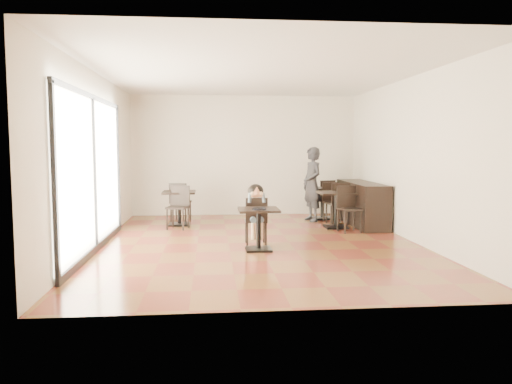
{
  "coord_description": "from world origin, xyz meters",
  "views": [
    {
      "loc": [
        -0.92,
        -9.43,
        1.86
      ],
      "look_at": [
        -0.07,
        -0.21,
        1.0
      ],
      "focal_mm": 35.0,
      "sensor_mm": 36.0,
      "label": 1
    }
  ],
  "objects": [
    {
      "name": "floor",
      "position": [
        0.0,
        0.0,
        0.0
      ],
      "size": [
        6.0,
        8.0,
        0.01
      ],
      "primitive_type": "cube",
      "color": "brown",
      "rests_on": "ground"
    },
    {
      "name": "chair_mid_a",
      "position": [
        2.07,
        2.11,
        0.49
      ],
      "size": [
        0.51,
        0.51,
        0.99
      ],
      "primitive_type": null,
      "rotation": [
        0.0,
        0.0,
        3.31
      ],
      "color": "black",
      "rests_on": "floor"
    },
    {
      "name": "child_chair",
      "position": [
        -0.07,
        -0.16,
        0.45
      ],
      "size": [
        0.41,
        0.41,
        0.9
      ],
      "primitive_type": null,
      "rotation": [
        0.0,
        0.0,
        3.14
      ],
      "color": "black",
      "rests_on": "floor"
    },
    {
      "name": "child",
      "position": [
        -0.07,
        -0.16,
        0.57
      ],
      "size": [
        0.41,
        0.57,
        1.14
      ],
      "primitive_type": null,
      "color": "slate",
      "rests_on": "child_chair"
    },
    {
      "name": "wall_left",
      "position": [
        -3.0,
        0.0,
        1.6
      ],
      "size": [
        0.01,
        8.0,
        3.2
      ],
      "primitive_type": "cube",
      "color": "silver",
      "rests_on": "floor"
    },
    {
      "name": "child_table",
      "position": [
        -0.07,
        -0.71,
        0.38
      ],
      "size": [
        0.71,
        0.71,
        0.75
      ],
      "primitive_type": null,
      "color": "black",
      "rests_on": "floor"
    },
    {
      "name": "chair_left_b",
      "position": [
        -1.65,
        1.74,
        0.48
      ],
      "size": [
        0.53,
        0.53,
        0.96
      ],
      "primitive_type": null,
      "rotation": [
        0.0,
        0.0,
        -0.27
      ],
      "color": "black",
      "rests_on": "floor"
    },
    {
      "name": "wall_back",
      "position": [
        0.0,
        4.0,
        1.6
      ],
      "size": [
        6.0,
        0.01,
        3.2
      ],
      "primitive_type": "cube",
      "color": "silver",
      "rests_on": "floor"
    },
    {
      "name": "chair_mid_b",
      "position": [
        2.07,
        1.01,
        0.49
      ],
      "size": [
        0.51,
        0.51,
        0.99
      ],
      "primitive_type": null,
      "rotation": [
        0.0,
        0.0,
        0.17
      ],
      "color": "black",
      "rests_on": "floor"
    },
    {
      "name": "cafe_table_left",
      "position": [
        -1.65,
        2.29,
        0.4
      ],
      "size": [
        0.93,
        0.93,
        0.8
      ],
      "primitive_type": null,
      "rotation": [
        0.0,
        0.0,
        -0.27
      ],
      "color": "black",
      "rests_on": "floor"
    },
    {
      "name": "service_counter",
      "position": [
        2.65,
        2.0,
        0.5
      ],
      "size": [
        0.6,
        2.4,
        1.0
      ],
      "primitive_type": "cube",
      "color": "black",
      "rests_on": "floor"
    },
    {
      "name": "chair_left_a",
      "position": [
        -1.65,
        2.84,
        0.48
      ],
      "size": [
        0.53,
        0.53,
        0.96
      ],
      "primitive_type": null,
      "rotation": [
        0.0,
        0.0,
        2.87
      ],
      "color": "black",
      "rests_on": "floor"
    },
    {
      "name": "chair_back_b",
      "position": [
        2.08,
        2.42,
        0.48
      ],
      "size": [
        0.53,
        0.53,
        0.96
      ],
      "primitive_type": null,
      "rotation": [
        0.0,
        0.0,
        0.28
      ],
      "color": "black",
      "rests_on": "floor"
    },
    {
      "name": "adult_patron",
      "position": [
        1.59,
        2.67,
        0.91
      ],
      "size": [
        0.6,
        0.76,
        1.83
      ],
      "primitive_type": "imported",
      "rotation": [
        0.0,
        0.0,
        -1.29
      ],
      "color": "#323135",
      "rests_on": "floor"
    },
    {
      "name": "chair_back_a",
      "position": [
        2.08,
        3.5,
        0.48
      ],
      "size": [
        0.53,
        0.53,
        0.96
      ],
      "primitive_type": null,
      "rotation": [
        0.0,
        0.0,
        3.42
      ],
      "color": "black",
      "rests_on": "floor"
    },
    {
      "name": "wall_front",
      "position": [
        0.0,
        -4.0,
        1.6
      ],
      "size": [
        6.0,
        0.01,
        3.2
      ],
      "primitive_type": "cube",
      "color": "silver",
      "rests_on": "floor"
    },
    {
      "name": "plate",
      "position": [
        -0.07,
        -0.81,
        0.76
      ],
      "size": [
        0.25,
        0.25,
        0.02
      ],
      "primitive_type": "cylinder",
      "color": "black",
      "rests_on": "child_table"
    },
    {
      "name": "wall_right",
      "position": [
        3.0,
        0.0,
        1.6
      ],
      "size": [
        0.01,
        8.0,
        3.2
      ],
      "primitive_type": "cube",
      "color": "silver",
      "rests_on": "floor"
    },
    {
      "name": "cafe_table_mid",
      "position": [
        1.91,
        1.56,
        0.41
      ],
      "size": [
        0.89,
        0.89,
        0.82
      ],
      "primitive_type": null,
      "rotation": [
        0.0,
        0.0,
        0.17
      ],
      "color": "black",
      "rests_on": "floor"
    },
    {
      "name": "storefront_window",
      "position": [
        -2.97,
        -0.5,
        1.4
      ],
      "size": [
        0.04,
        4.5,
        2.6
      ],
      "primitive_type": "cube",
      "color": "white",
      "rests_on": "floor"
    },
    {
      "name": "cafe_table_back",
      "position": [
        1.92,
        2.97,
        0.4
      ],
      "size": [
        0.93,
        0.93,
        0.8
      ],
      "primitive_type": null,
      "rotation": [
        0.0,
        0.0,
        0.28
      ],
      "color": "black",
      "rests_on": "floor"
    },
    {
      "name": "ceiling",
      "position": [
        0.0,
        0.0,
        3.2
      ],
      "size": [
        6.0,
        8.0,
        0.01
      ],
      "primitive_type": "cube",
      "color": "silver",
      "rests_on": "floor"
    },
    {
      "name": "pizza_slice",
      "position": [
        -0.07,
        -0.35,
        0.98
      ],
      "size": [
        0.26,
        0.2,
        0.06
      ],
      "primitive_type": null,
      "color": "#CEBC75",
      "rests_on": "child"
    }
  ]
}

